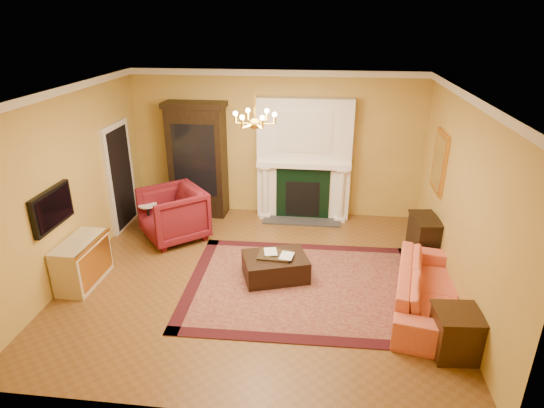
% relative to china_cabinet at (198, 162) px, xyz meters
% --- Properties ---
extents(floor, '(6.00, 5.50, 0.02)m').
position_rel_china_cabinet_xyz_m(floor, '(1.60, -2.49, -1.15)').
color(floor, brown).
rests_on(floor, ground).
extents(ceiling, '(6.00, 5.50, 0.02)m').
position_rel_china_cabinet_xyz_m(ceiling, '(1.60, -2.49, 1.87)').
color(ceiling, silver).
rests_on(ceiling, wall_back).
extents(wall_back, '(6.00, 0.02, 3.00)m').
position_rel_china_cabinet_xyz_m(wall_back, '(1.60, 0.27, 0.36)').
color(wall_back, gold).
rests_on(wall_back, floor).
extents(wall_front, '(6.00, 0.02, 3.00)m').
position_rel_china_cabinet_xyz_m(wall_front, '(1.60, -5.25, 0.36)').
color(wall_front, gold).
rests_on(wall_front, floor).
extents(wall_left, '(0.02, 5.50, 3.00)m').
position_rel_china_cabinet_xyz_m(wall_left, '(-1.41, -2.49, 0.36)').
color(wall_left, gold).
rests_on(wall_left, floor).
extents(wall_right, '(0.02, 5.50, 3.00)m').
position_rel_china_cabinet_xyz_m(wall_right, '(4.61, -2.49, 0.36)').
color(wall_right, gold).
rests_on(wall_right, floor).
extents(fireplace, '(1.90, 0.70, 2.50)m').
position_rel_china_cabinet_xyz_m(fireplace, '(2.20, 0.08, 0.05)').
color(fireplace, white).
rests_on(fireplace, wall_back).
extents(crown_molding, '(6.00, 5.50, 0.12)m').
position_rel_china_cabinet_xyz_m(crown_molding, '(1.60, -1.53, 1.80)').
color(crown_molding, white).
rests_on(crown_molding, ceiling).
extents(doorway, '(0.08, 1.05, 2.10)m').
position_rel_china_cabinet_xyz_m(doorway, '(-1.35, -0.79, -0.10)').
color(doorway, silver).
rests_on(doorway, wall_left).
extents(tv_panel, '(0.09, 0.95, 0.58)m').
position_rel_china_cabinet_xyz_m(tv_panel, '(-1.35, -3.09, 0.21)').
color(tv_panel, black).
rests_on(tv_panel, wall_left).
extents(gilt_mirror, '(0.06, 0.76, 1.05)m').
position_rel_china_cabinet_xyz_m(gilt_mirror, '(4.57, -1.09, 0.51)').
color(gilt_mirror, gold).
rests_on(gilt_mirror, wall_right).
extents(chandelier, '(0.63, 0.55, 0.53)m').
position_rel_china_cabinet_xyz_m(chandelier, '(1.60, -2.49, 1.47)').
color(chandelier, gold).
rests_on(chandelier, ceiling).
extents(oriental_rug, '(3.79, 2.87, 0.01)m').
position_rel_china_cabinet_xyz_m(oriental_rug, '(2.39, -2.64, -1.13)').
color(oriental_rug, '#4D1018').
rests_on(oriental_rug, floor).
extents(china_cabinet, '(1.16, 0.57, 2.28)m').
position_rel_china_cabinet_xyz_m(china_cabinet, '(0.00, 0.00, 0.00)').
color(china_cabinet, black).
rests_on(china_cabinet, floor).
extents(wingback_armchair, '(1.45, 1.45, 1.09)m').
position_rel_china_cabinet_xyz_m(wingback_armchair, '(-0.18, -1.25, -0.59)').
color(wingback_armchair, maroon).
rests_on(wingback_armchair, floor).
extents(pedestal_table, '(0.35, 0.35, 0.63)m').
position_rel_china_cabinet_xyz_m(pedestal_table, '(-0.71, -1.14, -0.77)').
color(pedestal_table, black).
rests_on(pedestal_table, floor).
extents(commode, '(0.50, 1.01, 0.74)m').
position_rel_china_cabinet_xyz_m(commode, '(-1.13, -2.94, -0.77)').
color(commode, beige).
rests_on(commode, floor).
extents(coral_sofa, '(1.06, 2.29, 0.86)m').
position_rel_china_cabinet_xyz_m(coral_sofa, '(4.17, -3.04, -0.71)').
color(coral_sofa, '#DD7046').
rests_on(coral_sofa, floor).
extents(end_table, '(0.56, 0.56, 0.60)m').
position_rel_china_cabinet_xyz_m(end_table, '(4.32, -3.99, -0.84)').
color(end_table, '#321C0D').
rests_on(end_table, floor).
extents(console_table, '(0.47, 0.73, 0.76)m').
position_rel_china_cabinet_xyz_m(console_table, '(4.38, -1.52, -0.76)').
color(console_table, black).
rests_on(console_table, floor).
extents(leather_ottoman, '(1.18, 1.01, 0.37)m').
position_rel_china_cabinet_xyz_m(leather_ottoman, '(1.89, -2.44, -0.94)').
color(leather_ottoman, black).
rests_on(leather_ottoman, oriental_rug).
extents(ottoman_tray, '(0.53, 0.42, 0.03)m').
position_rel_china_cabinet_xyz_m(ottoman_tray, '(1.87, -2.42, -0.74)').
color(ottoman_tray, black).
rests_on(ottoman_tray, leather_ottoman).
extents(book_a, '(0.20, 0.07, 0.27)m').
position_rel_china_cabinet_xyz_m(book_a, '(1.71, -2.40, -0.58)').
color(book_a, gray).
rests_on(book_a, ottoman_tray).
extents(book_b, '(0.21, 0.05, 0.28)m').
position_rel_china_cabinet_xyz_m(book_b, '(1.98, -2.47, -0.58)').
color(book_b, gray).
rests_on(book_b, ottoman_tray).
extents(topiary_left, '(0.18, 0.18, 0.48)m').
position_rel_china_cabinet_xyz_m(topiary_left, '(1.41, 0.04, 0.35)').
color(topiary_left, gray).
rests_on(topiary_left, fireplace).
extents(topiary_right, '(0.15, 0.15, 0.41)m').
position_rel_china_cabinet_xyz_m(topiary_right, '(2.88, 0.04, 0.31)').
color(topiary_right, gray).
rests_on(topiary_right, fireplace).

